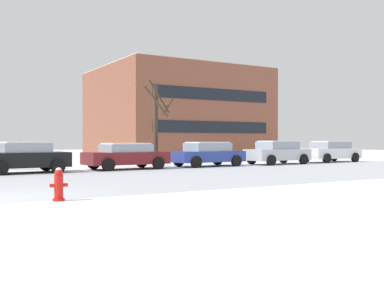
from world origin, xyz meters
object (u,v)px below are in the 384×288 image
at_px(parked_car_maroon, 126,156).
at_px(parked_car_white, 331,151).
at_px(parked_car_silver, 278,152).
at_px(parked_car_blue, 208,154).
at_px(fire_hydrant, 59,184).
at_px(parked_car_black, 25,157).

distance_m(parked_car_maroon, parked_car_white, 15.20).
xyz_separation_m(parked_car_maroon, parked_car_silver, (10.13, -0.25, 0.04)).
height_order(parked_car_blue, parked_car_white, parked_car_white).
bearing_deg(parked_car_maroon, fire_hydrant, -120.52).
distance_m(parked_car_black, parked_car_silver, 15.20).
bearing_deg(fire_hydrant, parked_car_white, 26.61).
distance_m(parked_car_blue, parked_car_silver, 5.07).
height_order(parked_car_maroon, parked_car_blue, parked_car_blue).
xyz_separation_m(parked_car_black, parked_car_white, (20.26, 0.18, 0.00)).
height_order(parked_car_blue, parked_car_silver, parked_car_silver).
relative_size(parked_car_black, parked_car_silver, 0.90).
relative_size(parked_car_blue, parked_car_white, 0.96).
xyz_separation_m(parked_car_black, parked_car_silver, (15.20, -0.12, 0.01)).
relative_size(parked_car_black, parked_car_blue, 0.89).
relative_size(parked_car_blue, parked_car_silver, 1.01).
bearing_deg(parked_car_white, parked_car_silver, -176.61).
distance_m(parked_car_maroon, parked_car_silver, 10.13).
bearing_deg(parked_car_silver, parked_car_black, 179.56).
bearing_deg(parked_car_black, parked_car_white, 0.52).
distance_m(parked_car_black, parked_car_blue, 10.13).
xyz_separation_m(parked_car_black, parked_car_blue, (10.13, 0.16, -0.02)).
distance_m(parked_car_blue, parked_car_white, 10.13).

